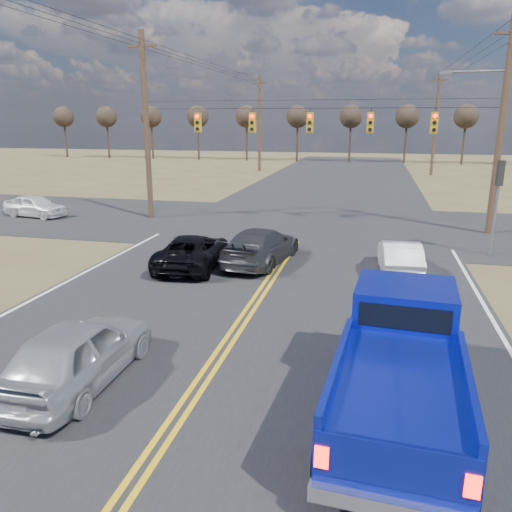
% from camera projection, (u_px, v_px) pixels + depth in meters
% --- Properties ---
extents(ground, '(160.00, 160.00, 0.00)m').
position_uv_depth(ground, '(186.00, 406.00, 9.78)').
color(ground, brown).
rests_on(ground, ground).
extents(road_main, '(14.00, 120.00, 0.02)m').
position_uv_depth(road_main, '(280.00, 266.00, 19.17)').
color(road_main, '#28282B').
rests_on(road_main, ground).
extents(road_cross, '(120.00, 12.00, 0.02)m').
position_uv_depth(road_cross, '(307.00, 225.00, 26.68)').
color(road_cross, '#28282B').
rests_on(road_cross, ground).
extents(signal_gantry, '(19.60, 4.83, 10.00)m').
position_uv_depth(signal_gantry, '(319.00, 127.00, 25.04)').
color(signal_gantry, '#473323').
rests_on(signal_gantry, ground).
extents(utility_poles, '(19.60, 58.32, 10.00)m').
position_uv_depth(utility_poles, '(307.00, 124.00, 24.37)').
color(utility_poles, '#473323').
rests_on(utility_poles, ground).
extents(treeline, '(87.00, 117.80, 7.40)m').
position_uv_depth(treeline, '(327.00, 116.00, 33.60)').
color(treeline, '#33261C').
rests_on(treeline, ground).
extents(pickup_truck, '(2.66, 5.99, 2.20)m').
position_uv_depth(pickup_truck, '(400.00, 365.00, 9.19)').
color(pickup_truck, black).
rests_on(pickup_truck, ground).
extents(silver_suv, '(1.72, 4.25, 1.45)m').
position_uv_depth(silver_suv, '(78.00, 352.00, 10.46)').
color(silver_suv, '#AAADB3').
rests_on(silver_suv, ground).
extents(black_suv, '(2.42, 4.66, 1.26)m').
position_uv_depth(black_suv, '(193.00, 251.00, 18.90)').
color(black_suv, black).
rests_on(black_suv, ground).
extents(white_car_queue, '(1.55, 3.88, 1.26)m').
position_uv_depth(white_car_queue, '(400.00, 257.00, 18.03)').
color(white_car_queue, white).
rests_on(white_car_queue, ground).
extents(dgrey_car_queue, '(2.63, 5.01, 1.39)m').
position_uv_depth(dgrey_car_queue, '(261.00, 246.00, 19.41)').
color(dgrey_car_queue, '#36373B').
rests_on(dgrey_car_queue, ground).
extents(cross_car_west, '(2.06, 3.96, 1.29)m').
position_uv_depth(cross_car_west, '(35.00, 206.00, 28.71)').
color(cross_car_west, white).
rests_on(cross_car_west, ground).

